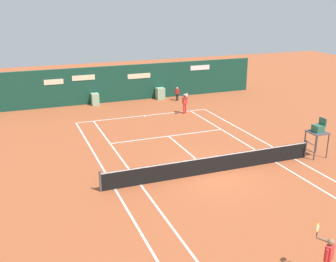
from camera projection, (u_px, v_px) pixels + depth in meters
The scene contains 9 objects.
ground_plane at pixel (208, 169), 21.94m from camera, with size 80.00×80.00×0.01m.
tennis_net at pixel (213, 164), 21.28m from camera, with size 12.10×0.10×1.07m.
sponsor_back_wall at pixel (126, 84), 35.97m from camera, with size 25.00×1.02×3.19m.
umpire_chair at pixel (318, 131), 23.19m from camera, with size 1.00×1.00×2.32m.
player_on_baseline at pixel (185, 102), 32.11m from camera, with size 0.52×0.74×1.81m.
player_near_side at pixel (328, 256), 12.99m from camera, with size 0.47×0.83×1.82m.
ball_kid_centre_post at pixel (177, 93), 36.22m from camera, with size 0.41×0.18×1.23m.
tennis_ball_near_service_line at pixel (144, 142), 25.98m from camera, with size 0.07×0.07×0.07m, color #CCE033.
tennis_ball_mid_court at pixel (172, 119), 30.81m from camera, with size 0.07×0.07×0.07m, color #CCE033.
Camera 1 is at (-9.35, -17.45, 8.84)m, focal length 43.22 mm.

